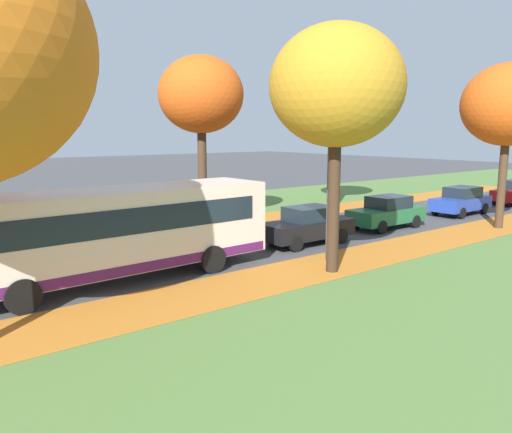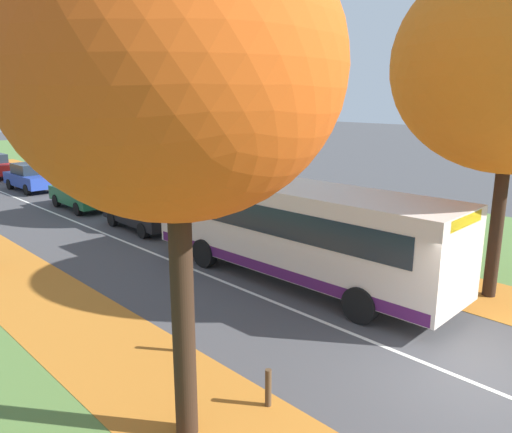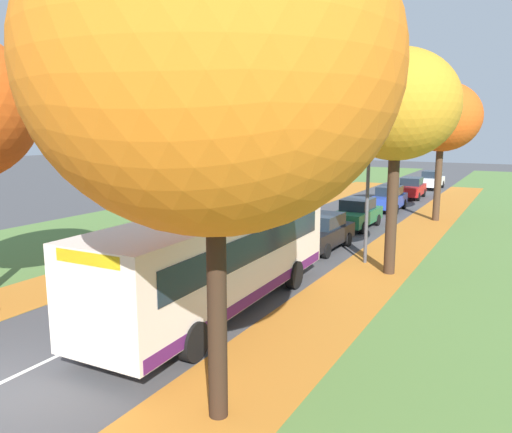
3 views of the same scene
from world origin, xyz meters
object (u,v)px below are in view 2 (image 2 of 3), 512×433
(bollard_third, at_px, (268,388))
(car_green_following, at_px, (81,193))
(tree_right_near, at_px, (240,81))
(car_black_lead, at_px, (143,210))
(car_blue_third_in_line, at_px, (30,177))
(tree_left_nearest, at_px, (174,68))
(tree_right_mid, at_px, (95,88))
(bollard_fourth, at_px, (178,337))
(bus, at_px, (294,227))
(streetlamp_right, at_px, (197,141))

(bollard_third, distance_m, car_green_following, 18.95)
(tree_right_near, relative_size, bollard_third, 11.00)
(car_black_lead, xyz_separation_m, car_blue_third_in_line, (-0.12, 12.46, 0.00))
(tree_left_nearest, bearing_deg, bollard_third, -15.97)
(bollard_third, xyz_separation_m, car_blue_third_in_line, (5.01, 25.13, 0.44))
(tree_right_mid, height_order, bollard_fourth, tree_right_mid)
(bollard_third, xyz_separation_m, car_black_lead, (5.13, 12.67, 0.44))
(car_black_lead, bearing_deg, car_green_following, 91.47)
(bollard_third, relative_size, bollard_fourth, 1.05)
(tree_right_mid, distance_m, car_blue_third_in_line, 6.66)
(bus, bearing_deg, tree_left_nearest, -151.68)
(tree_right_mid, relative_size, car_blue_third_in_line, 1.90)
(car_green_following, relative_size, car_blue_third_in_line, 1.00)
(bollard_third, bearing_deg, bollard_fourth, 90.20)
(streetlamp_right, bearing_deg, tree_right_mid, 83.84)
(tree_left_nearest, distance_m, tree_right_mid, 24.46)
(tree_right_near, bearing_deg, bollard_third, -130.20)
(bollard_fourth, distance_m, bus, 5.58)
(bus, bearing_deg, car_black_lead, 90.88)
(tree_left_nearest, xyz_separation_m, tree_right_mid, (9.94, 22.35, 0.03))
(tree_left_nearest, height_order, bollard_fourth, tree_left_nearest)
(car_black_lead, relative_size, car_blue_third_in_line, 1.00)
(tree_left_nearest, distance_m, car_black_lead, 14.86)
(tree_left_nearest, bearing_deg, car_green_following, 69.95)
(car_blue_third_in_line, bearing_deg, car_green_following, -90.23)
(bollard_third, height_order, streetlamp_right, streetlamp_right)
(tree_right_mid, bearing_deg, car_black_lead, -108.00)
(tree_right_near, bearing_deg, car_black_lead, 147.69)
(streetlamp_right, bearing_deg, car_black_lead, 148.78)
(car_blue_third_in_line, bearing_deg, tree_right_near, -75.74)
(tree_left_nearest, relative_size, car_black_lead, 1.95)
(tree_right_mid, height_order, car_green_following, tree_right_mid)
(bollard_fourth, height_order, car_blue_third_in_line, car_blue_third_in_line)
(bollard_fourth, distance_m, streetlamp_right, 11.70)
(tree_right_near, distance_m, streetlamp_right, 3.11)
(bollard_fourth, bearing_deg, streetlamp_right, 50.02)
(bollard_fourth, height_order, car_green_following, car_green_following)
(tree_right_near, relative_size, car_black_lead, 1.94)
(tree_left_nearest, bearing_deg, car_blue_third_in_line, 75.16)
(tree_right_mid, relative_size, car_green_following, 1.90)
(bus, bearing_deg, tree_right_mid, 80.41)
(bollard_third, distance_m, bollard_fourth, 2.83)
(tree_right_near, bearing_deg, tree_right_mid, 91.60)
(tree_right_near, relative_size, bollard_fourth, 11.60)
(bollard_third, bearing_deg, tree_right_near, 49.80)
(tree_left_nearest, xyz_separation_m, bollard_third, (1.53, -0.44, -5.63))
(streetlamp_right, bearing_deg, car_blue_third_in_line, 99.03)
(car_blue_third_in_line, bearing_deg, tree_left_nearest, -104.84)
(streetlamp_right, xyz_separation_m, bus, (-1.93, -7.32, -2.03))
(car_black_lead, bearing_deg, streetlamp_right, -31.22)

